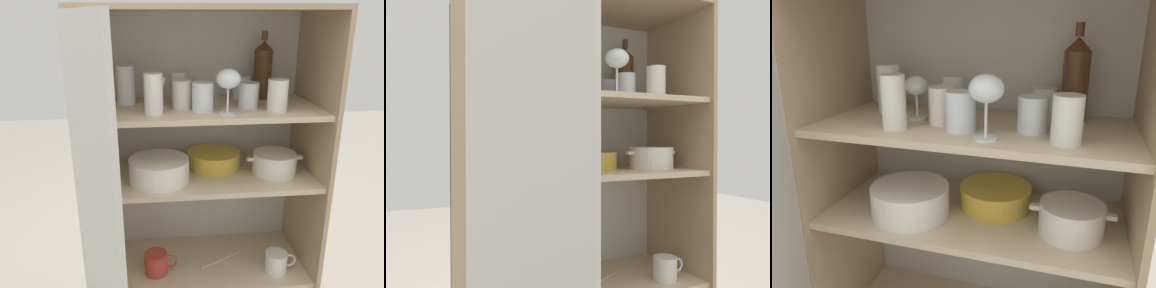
# 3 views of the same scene
# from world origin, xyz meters

# --- Properties ---
(cupboard_back_panel) EXTENTS (0.90, 0.02, 1.38)m
(cupboard_back_panel) POSITION_xyz_m (0.00, 0.41, 0.69)
(cupboard_back_panel) COLOR silver
(cupboard_back_panel) RESTS_ON ground_plane
(cupboard_side_left) EXTENTS (0.02, 0.43, 1.38)m
(cupboard_side_left) POSITION_xyz_m (-0.44, 0.20, 0.69)
(cupboard_side_left) COLOR tan
(cupboard_side_left) RESTS_ON ground_plane
(cupboard_side_right) EXTENTS (0.02, 0.43, 1.38)m
(cupboard_side_right) POSITION_xyz_m (0.44, 0.20, 0.69)
(cupboard_side_right) COLOR tan
(cupboard_side_right) RESTS_ON ground_plane
(cupboard_top_panel) EXTENTS (0.90, 0.43, 0.02)m
(cupboard_top_panel) POSITION_xyz_m (0.00, 0.20, 1.39)
(cupboard_top_panel) COLOR tan
(cupboard_top_panel) RESTS_ON cupboard_side_left
(shelf_board_lower) EXTENTS (0.86, 0.40, 0.02)m
(shelf_board_lower) POSITION_xyz_m (0.00, 0.20, 0.33)
(shelf_board_lower) COLOR beige
(shelf_board_middle) EXTENTS (0.86, 0.40, 0.02)m
(shelf_board_middle) POSITION_xyz_m (0.00, 0.20, 0.75)
(shelf_board_middle) COLOR beige
(shelf_board_upper) EXTENTS (0.86, 0.40, 0.02)m
(shelf_board_upper) POSITION_xyz_m (0.00, 0.20, 1.03)
(shelf_board_upper) COLOR beige
(cupboard_door) EXTENTS (0.19, 0.42, 1.38)m
(cupboard_door) POSITION_xyz_m (-0.36, -0.22, 0.69)
(cupboard_door) COLOR silver
(cupboard_door) RESTS_ON ground_plane
(tumbler_glass_0) EXTENTS (0.07, 0.07, 0.14)m
(tumbler_glass_0) POSITION_xyz_m (-0.19, 0.09, 1.11)
(tumbler_glass_0) COLOR white
(tumbler_glass_0) RESTS_ON shelf_board_upper
(tumbler_glass_1) EXTENTS (0.08, 0.08, 0.10)m
(tumbler_glass_1) POSITION_xyz_m (-0.08, 0.17, 1.09)
(tumbler_glass_1) COLOR silver
(tumbler_glass_1) RESTS_ON shelf_board_upper
(tumbler_glass_2) EXTENTS (0.06, 0.06, 0.12)m
(tumbler_glass_2) POSITION_xyz_m (-0.09, 0.28, 1.09)
(tumbler_glass_2) COLOR white
(tumbler_glass_2) RESTS_ON shelf_board_upper
(tumbler_glass_3) EXTENTS (0.07, 0.07, 0.15)m
(tumbler_glass_3) POSITION_xyz_m (-0.29, 0.27, 1.11)
(tumbler_glass_3) COLOR white
(tumbler_glass_3) RESTS_ON shelf_board_upper
(tumbler_glass_4) EXTENTS (0.08, 0.08, 0.10)m
(tumbler_glass_4) POSITION_xyz_m (-0.01, 0.12, 1.09)
(tumbler_glass_4) COLOR white
(tumbler_glass_4) RESTS_ON shelf_board_upper
(tumbler_glass_5) EXTENTS (0.08, 0.08, 0.09)m
(tumbler_glass_5) POSITION_xyz_m (0.17, 0.17, 1.08)
(tumbler_glass_5) COLOR white
(tumbler_glass_5) RESTS_ON shelf_board_upper
(tumbler_glass_6) EXTENTS (0.07, 0.07, 0.11)m
(tumbler_glass_6) POSITION_xyz_m (0.25, 0.09, 1.09)
(tumbler_glass_6) COLOR white
(tumbler_glass_6) RESTS_ON shelf_board_upper
(tumbler_glass_7) EXTENTS (0.07, 0.07, 0.09)m
(tumbler_glass_7) POSITION_xyz_m (0.18, 0.32, 1.08)
(tumbler_glass_7) COLOR white
(tumbler_glass_7) RESTS_ON shelf_board_upper
(wine_glass_0) EXTENTS (0.08, 0.08, 0.16)m
(wine_glass_0) POSITION_xyz_m (0.07, 0.07, 1.15)
(wine_glass_0) COLOR white
(wine_glass_0) RESTS_ON shelf_board_upper
(wine_glass_1) EXTENTS (0.07, 0.07, 0.12)m
(wine_glass_1) POSITION_xyz_m (-0.17, 0.21, 1.12)
(wine_glass_1) COLOR white
(wine_glass_1) RESTS_ON shelf_board_upper
(wine_bottle) EXTENTS (0.07, 0.07, 0.27)m
(wine_bottle) POSITION_xyz_m (0.26, 0.32, 1.15)
(wine_bottle) COLOR #4C2D19
(wine_bottle) RESTS_ON shelf_board_upper
(plate_stack_white) EXTENTS (0.23, 0.23, 0.09)m
(plate_stack_white) POSITION_xyz_m (-0.18, 0.14, 0.80)
(plate_stack_white) COLOR white
(plate_stack_white) RESTS_ON shelf_board_middle
(mixing_bowl_large) EXTENTS (0.22, 0.22, 0.07)m
(mixing_bowl_large) POSITION_xyz_m (0.05, 0.26, 0.80)
(mixing_bowl_large) COLOR gold
(mixing_bowl_large) RESTS_ON shelf_board_middle
(casserole_dish) EXTENTS (0.22, 0.17, 0.09)m
(casserole_dish) POSITION_xyz_m (0.28, 0.16, 0.80)
(casserole_dish) COLOR white
(casserole_dish) RESTS_ON shelf_board_middle
(coffee_mug_primary) EXTENTS (0.14, 0.10, 0.09)m
(coffee_mug_primary) POSITION_xyz_m (-0.20, 0.14, 0.38)
(coffee_mug_primary) COLOR #BC3D33
(coffee_mug_primary) RESTS_ON shelf_board_lower
(coffee_mug_extra_1) EXTENTS (0.13, 0.09, 0.09)m
(coffee_mug_extra_1) POSITION_xyz_m (0.30, 0.10, 0.38)
(coffee_mug_extra_1) COLOR white
(coffee_mug_extra_1) RESTS_ON shelf_board_lower
(serving_spoon) EXTENTS (0.19, 0.11, 0.01)m
(serving_spoon) POSITION_xyz_m (0.10, 0.20, 0.34)
(serving_spoon) COLOR silver
(serving_spoon) RESTS_ON shelf_board_lower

